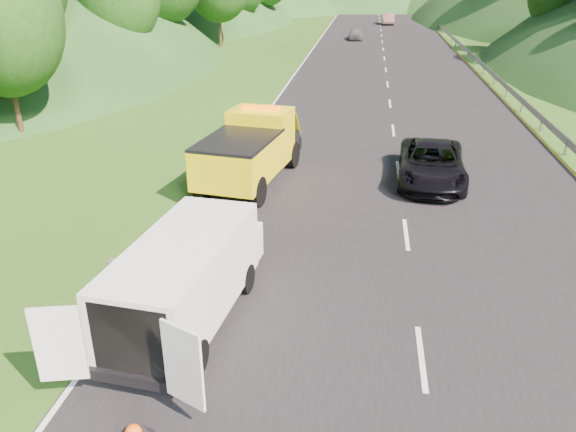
# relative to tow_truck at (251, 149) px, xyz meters

# --- Properties ---
(ground) EXTENTS (320.00, 320.00, 0.00)m
(ground) POSITION_rel_tow_truck_xyz_m (2.62, -7.92, -1.31)
(ground) COLOR #38661E
(ground) RESTS_ON ground
(road_surface) EXTENTS (14.00, 200.00, 0.02)m
(road_surface) POSITION_rel_tow_truck_xyz_m (5.62, 32.08, -1.30)
(road_surface) COLOR black
(road_surface) RESTS_ON ground
(guardrail) EXTENTS (0.06, 140.00, 1.52)m
(guardrail) POSITION_rel_tow_truck_xyz_m (12.92, 44.58, -1.31)
(guardrail) COLOR gray
(guardrail) RESTS_ON ground
(tree_line_left) EXTENTS (14.00, 140.00, 14.00)m
(tree_line_left) POSITION_rel_tow_truck_xyz_m (-16.38, 52.08, -1.31)
(tree_line_left) COLOR #275719
(tree_line_left) RESTS_ON ground
(tree_line_right) EXTENTS (14.00, 140.00, 14.00)m
(tree_line_right) POSITION_rel_tow_truck_xyz_m (25.62, 52.08, -1.31)
(tree_line_right) COLOR #275719
(tree_line_right) RESTS_ON ground
(hills_backdrop) EXTENTS (201.00, 288.60, 44.00)m
(hills_backdrop) POSITION_rel_tow_truck_xyz_m (9.12, 126.78, -1.31)
(hills_backdrop) COLOR #2D5B23
(hills_backdrop) RESTS_ON ground
(tow_truck) EXTENTS (3.21, 6.51, 2.68)m
(tow_truck) POSITION_rel_tow_truck_xyz_m (0.00, 0.00, 0.00)
(tow_truck) COLOR black
(tow_truck) RESTS_ON ground
(white_van) EXTENTS (3.29, 6.25, 2.14)m
(white_van) POSITION_rel_tow_truck_xyz_m (0.39, -9.24, -0.10)
(white_van) COLOR black
(white_van) RESTS_ON ground
(woman) EXTENTS (0.40, 0.54, 1.46)m
(woman) POSITION_rel_tow_truck_xyz_m (-0.10, -6.76, -1.31)
(woman) COLOR white
(woman) RESTS_ON ground
(child) EXTENTS (0.57, 0.52, 0.95)m
(child) POSITION_rel_tow_truck_xyz_m (1.11, -8.51, -1.31)
(child) COLOR #D2D572
(child) RESTS_ON ground
(suitcase) EXTENTS (0.36, 0.22, 0.57)m
(suitcase) POSITION_rel_tow_truck_xyz_m (-2.11, -7.68, -1.03)
(suitcase) COLOR brown
(suitcase) RESTS_ON ground
(passing_suv) EXTENTS (2.75, 5.38, 1.45)m
(passing_suv) POSITION_rel_tow_truck_xyz_m (6.77, 0.90, -1.31)
(passing_suv) COLOR black
(passing_suv) RESTS_ON ground
(dist_car_a) EXTENTS (1.52, 3.78, 1.29)m
(dist_car_a) POSITION_rel_tow_truck_xyz_m (2.74, 45.58, -1.31)
(dist_car_a) COLOR #4E4E53
(dist_car_a) RESTS_ON ground
(dist_car_b) EXTENTS (1.59, 4.56, 1.50)m
(dist_car_b) POSITION_rel_tow_truck_xyz_m (6.68, 63.88, -1.31)
(dist_car_b) COLOR brown
(dist_car_b) RESTS_ON ground
(dist_car_c) EXTENTS (1.81, 4.45, 1.29)m
(dist_car_c) POSITION_rel_tow_truck_xyz_m (4.91, 84.39, -1.31)
(dist_car_c) COLOR #905748
(dist_car_c) RESTS_ON ground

